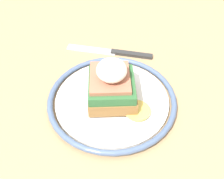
# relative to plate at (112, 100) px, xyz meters

# --- Properties ---
(dining_table) EXTENTS (1.14, 0.90, 0.76)m
(dining_table) POSITION_rel_plate_xyz_m (0.04, -0.04, -0.11)
(dining_table) COLOR tan
(dining_table) RESTS_ON ground_plane
(plate) EXTENTS (0.23, 0.23, 0.02)m
(plate) POSITION_rel_plate_xyz_m (0.00, 0.00, 0.00)
(plate) COLOR white
(plate) RESTS_ON dining_table
(sandwich) EXTENTS (0.10, 0.11, 0.08)m
(sandwich) POSITION_rel_plate_xyz_m (-0.00, -0.00, 0.04)
(sandwich) COLOR olive
(sandwich) RESTS_ON plate
(knife) EXTENTS (0.06, 0.19, 0.01)m
(knife) POSITION_rel_plate_xyz_m (0.14, -0.01, -0.01)
(knife) COLOR #2D2D2D
(knife) RESTS_ON dining_table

